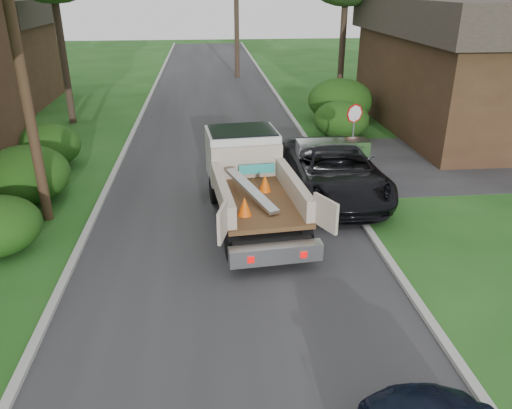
{
  "coord_description": "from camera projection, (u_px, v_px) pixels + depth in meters",
  "views": [
    {
      "loc": [
        -0.47,
        -9.54,
        6.65
      ],
      "look_at": [
        0.75,
        2.74,
        1.2
      ],
      "focal_mm": 35.0,
      "sensor_mm": 36.0,
      "label": 1
    }
  ],
  "objects": [
    {
      "name": "ground",
      "position": [
        235.0,
        302.0,
        11.41
      ],
      "size": [
        120.0,
        120.0,
        0.0
      ],
      "primitive_type": "plane",
      "color": "#1B4814",
      "rests_on": "ground"
    },
    {
      "name": "road",
      "position": [
        221.0,
        161.0,
        20.51
      ],
      "size": [
        8.0,
        90.0,
        0.02
      ],
      "primitive_type": "cube",
      "color": "#28282B",
      "rests_on": "ground"
    },
    {
      "name": "side_street",
      "position": [
        510.0,
        159.0,
        20.69
      ],
      "size": [
        16.0,
        7.0,
        0.02
      ],
      "primitive_type": "cube",
      "color": "#28282B",
      "rests_on": "ground"
    },
    {
      "name": "curb_left",
      "position": [
        119.0,
        163.0,
        20.12
      ],
      "size": [
        0.2,
        90.0,
        0.12
      ],
      "primitive_type": "cube",
      "color": "#9E9E99",
      "rests_on": "ground"
    },
    {
      "name": "curb_right",
      "position": [
        318.0,
        157.0,
        20.86
      ],
      "size": [
        0.2,
        90.0,
        0.12
      ],
      "primitive_type": "cube",
      "color": "#9E9E99",
      "rests_on": "ground"
    },
    {
      "name": "stop_sign",
      "position": [
        354.0,
        122.0,
        19.36
      ],
      "size": [
        0.71,
        0.32,
        2.48
      ],
      "color": "slate",
      "rests_on": "ground"
    },
    {
      "name": "utility_pole",
      "position": [
        17.0,
        45.0,
        13.36
      ],
      "size": [
        2.42,
        1.25,
        10.0
      ],
      "color": "#382619",
      "rests_on": "ground"
    },
    {
      "name": "house_right",
      "position": [
        485.0,
        64.0,
        24.06
      ],
      "size": [
        9.72,
        12.96,
        6.2
      ],
      "rotation": [
        0.0,
        0.0,
        1.57
      ],
      "color": "#392517",
      "rests_on": "ground"
    },
    {
      "name": "hedge_left_b",
      "position": [
        25.0,
        175.0,
        16.36
      ],
      "size": [
        2.86,
        2.86,
        1.87
      ],
      "primitive_type": "ellipsoid",
      "color": "#0F3B0D",
      "rests_on": "ground"
    },
    {
      "name": "hedge_left_c",
      "position": [
        47.0,
        146.0,
        19.56
      ],
      "size": [
        2.6,
        2.6,
        1.7
      ],
      "primitive_type": "ellipsoid",
      "color": "#0F3B0D",
      "rests_on": "ground"
    },
    {
      "name": "hedge_right_a",
      "position": [
        341.0,
        119.0,
        23.43
      ],
      "size": [
        2.6,
        2.6,
        1.7
      ],
      "primitive_type": "ellipsoid",
      "color": "#0F3B0D",
      "rests_on": "ground"
    },
    {
      "name": "hedge_right_b",
      "position": [
        340.0,
        100.0,
        26.12
      ],
      "size": [
        3.38,
        3.38,
        2.21
      ],
      "primitive_type": "ellipsoid",
      "color": "#0F3B0D",
      "rests_on": "ground"
    },
    {
      "name": "flatbed_truck",
      "position": [
        248.0,
        173.0,
        15.52
      ],
      "size": [
        3.15,
        6.46,
        2.37
      ],
      "rotation": [
        0.0,
        0.0,
        0.09
      ],
      "color": "black",
      "rests_on": "ground"
    },
    {
      "name": "black_pickup",
      "position": [
        334.0,
        170.0,
        17.01
      ],
      "size": [
        2.88,
        6.24,
        1.73
      ],
      "primitive_type": "imported",
      "rotation": [
        0.0,
        0.0,
        0.0
      ],
      "color": "black",
      "rests_on": "ground"
    }
  ]
}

